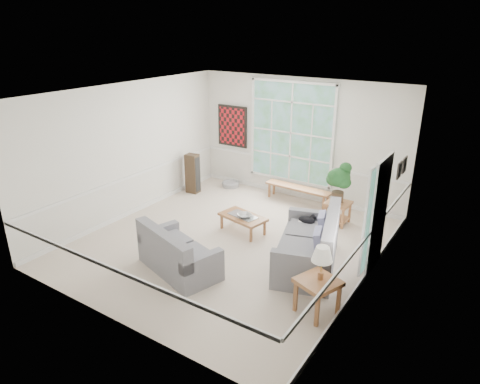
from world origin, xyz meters
The scene contains 24 objects.
floor centered at (0.00, 0.00, -0.01)m, with size 5.50×6.00×0.01m, color beige.
ceiling centered at (0.00, 0.00, 3.00)m, with size 5.50×6.00×0.02m, color white.
wall_back centered at (0.00, 3.00, 1.50)m, with size 5.50×0.02×3.00m, color silver.
wall_front centered at (0.00, -3.00, 1.50)m, with size 5.50×0.02×3.00m, color silver.
wall_left centered at (-2.75, 0.00, 1.50)m, with size 0.02×6.00×3.00m, color silver.
wall_right centered at (2.75, 0.00, 1.50)m, with size 0.02×6.00×3.00m, color silver.
window_back centered at (-0.20, 2.96, 1.65)m, with size 2.30×0.08×2.40m, color white.
entry_door centered at (2.71, 0.60, 1.05)m, with size 0.08×0.90×2.10m, color white.
door_sidelight centered at (2.71, -0.03, 1.15)m, with size 0.08×0.26×1.90m, color white.
wall_art centered at (-1.95, 2.95, 1.60)m, with size 0.90×0.06×1.10m, color maroon.
wall_frame_near centered at (2.71, 1.75, 1.55)m, with size 0.04×0.26×0.32m, color black.
wall_frame_far centered at (2.71, 2.15, 1.55)m, with size 0.04×0.26×0.32m, color black.
loveseat_right centered at (1.68, 0.01, 0.52)m, with size 0.99×1.91×1.03m, color slate.
loveseat_front centered at (-0.16, -1.38, 0.43)m, with size 1.58×0.82×0.86m, color slate.
coffee_table centered at (-0.04, 0.52, 0.19)m, with size 1.00×0.54×0.37m, color #915B35.
pewter_bowl centered at (0.03, 0.48, 0.42)m, with size 0.35×0.35×0.09m, color #9A9A9F.
window_bench centered at (0.21, 2.65, 0.20)m, with size 1.70×0.33×0.40m, color #915B35.
end_table centered at (1.49, 2.03, 0.25)m, with size 0.51×0.51×0.51m, color #915B35.
houseplant centered at (1.44, 2.06, 0.96)m, with size 0.53×0.53×0.90m, color #1B491E, non-canonical shape.
side_table centered at (2.40, -1.17, 0.29)m, with size 0.57×0.57×0.58m, color #915B35.
table_lamp centered at (2.41, -1.13, 0.85)m, with size 0.32×0.32×0.54m, color white, non-canonical shape.
pet_bed centered at (-1.81, 2.65, 0.07)m, with size 0.47×0.47×0.14m, color gray.
floor_speaker centered at (-2.40, 1.76, 0.52)m, with size 0.32×0.25×1.03m, color #382819.
cat centered at (1.37, 0.63, 0.61)m, with size 0.34×0.24×0.16m, color black.
Camera 1 is at (4.41, -6.38, 4.14)m, focal length 32.00 mm.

